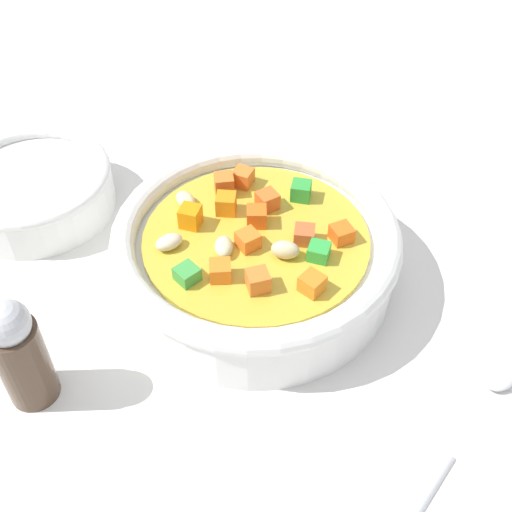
{
  "coord_description": "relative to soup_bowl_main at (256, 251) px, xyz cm",
  "views": [
    {
      "loc": [
        -11.36,
        -32.24,
        37.27
      ],
      "look_at": [
        0.0,
        0.0,
        2.41
      ],
      "focal_mm": 45.13,
      "sensor_mm": 36.0,
      "label": 1
    }
  ],
  "objects": [
    {
      "name": "soup_bowl_main",
      "position": [
        0.0,
        0.0,
        0.0
      ],
      "size": [
        21.47,
        21.47,
        6.11
      ],
      "color": "white",
      "rests_on": "ground_plane"
    },
    {
      "name": "pepper_shaker",
      "position": [
        -17.41,
        -4.92,
        1.42
      ],
      "size": [
        3.28,
        3.28,
        8.81
      ],
      "color": "#4C3828",
      "rests_on": "ground_plane"
    },
    {
      "name": "spoon",
      "position": [
        5.87,
        -18.53,
        -2.49
      ],
      "size": [
        21.47,
        14.42,
        1.04
      ],
      "rotation": [
        0.0,
        0.0,
        6.85
      ],
      "color": "silver",
      "rests_on": "ground_plane"
    },
    {
      "name": "ground_plane",
      "position": [
        0.01,
        -0.01,
        -3.96
      ],
      "size": [
        140.0,
        140.0,
        2.0
      ],
      "primitive_type": "cube",
      "color": "silver"
    },
    {
      "name": "side_bowl_small",
      "position": [
        -15.1,
        14.25,
        -0.86
      ],
      "size": [
        13.45,
        13.45,
        4.03
      ],
      "color": "white",
      "rests_on": "ground_plane"
    }
  ]
}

